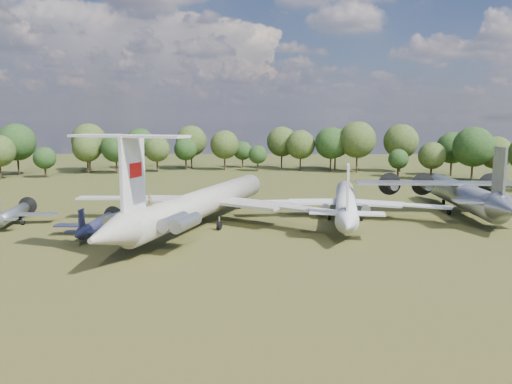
# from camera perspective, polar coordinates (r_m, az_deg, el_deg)

# --- Properties ---
(ground) EXTENTS (300.00, 300.00, 0.00)m
(ground) POSITION_cam_1_polar(r_m,az_deg,el_deg) (77.69, -5.81, -3.61)
(ground) COLOR #273F15
(ground) RESTS_ON ground
(il62_airliner) EXTENTS (59.89, 68.25, 5.62)m
(il62_airliner) POSITION_cam_1_polar(r_m,az_deg,el_deg) (75.82, -5.89, -1.74)
(il62_airliner) COLOR beige
(il62_airliner) RESTS_ON ground
(tu104_jet) EXTENTS (39.03, 47.99, 4.33)m
(tu104_jet) POSITION_cam_1_polar(r_m,az_deg,el_deg) (81.54, 10.20, -1.57)
(tu104_jet) COLOR #BCBCBC
(tu104_jet) RESTS_ON ground
(an12_transport) EXTENTS (37.56, 41.61, 5.28)m
(an12_transport) POSITION_cam_1_polar(r_m,az_deg,el_deg) (91.71, 22.56, -0.68)
(an12_transport) COLOR #A4A8AC
(an12_transport) RESTS_ON ground
(small_prop_west) EXTENTS (12.33, 16.50, 2.37)m
(small_prop_west) POSITION_cam_1_polar(r_m,az_deg,el_deg) (72.37, -17.75, -3.91)
(small_prop_west) COLOR black
(small_prop_west) RESTS_ON ground
(small_prop_northwest) EXTENTS (14.88, 18.76, 2.52)m
(small_prop_northwest) POSITION_cam_1_polar(r_m,az_deg,el_deg) (84.72, -26.08, -2.56)
(small_prop_northwest) COLOR #A7ABB0
(small_prop_northwest) RESTS_ON ground
(person_on_il62) EXTENTS (0.64, 0.47, 1.59)m
(person_on_il62) POSITION_cam_1_polar(r_m,az_deg,el_deg) (61.49, -12.04, -0.87)
(person_on_il62) COLOR olive
(person_on_il62) RESTS_ON il62_airliner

